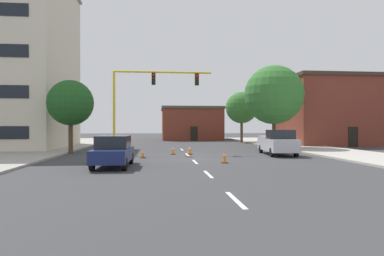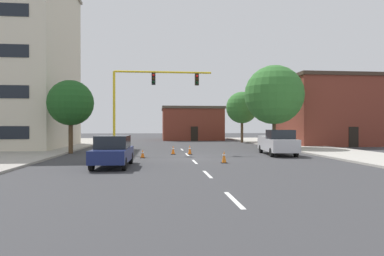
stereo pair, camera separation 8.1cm
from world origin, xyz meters
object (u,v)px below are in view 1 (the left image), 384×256
object	(u,v)px
sedan_navy_near_left	(113,151)
pickup_truck_silver	(277,143)
tree_right_far	(242,108)
traffic_cone_roadside_d	(224,157)
traffic_cone_roadside_a	(143,154)
traffic_cone_roadside_b	(190,150)
tree_right_mid	(274,95)
traffic_signal_gantry	(128,127)
traffic_cone_roadside_c	(173,150)
tree_left_near	(71,103)

from	to	relation	value
sedan_navy_near_left	pickup_truck_silver	bearing A→B (deg)	28.76
tree_right_far	traffic_cone_roadside_d	size ratio (longest dim) A/B	8.96
traffic_cone_roadside_a	traffic_cone_roadside_d	bearing A→B (deg)	-36.47
tree_right_far	traffic_cone_roadside_a	size ratio (longest dim) A/B	11.58
pickup_truck_silver	traffic_cone_roadside_a	bearing A→B (deg)	-171.96
traffic_cone_roadside_b	tree_right_mid	bearing A→B (deg)	33.37
traffic_signal_gantry	sedan_navy_near_left	size ratio (longest dim) A/B	1.96
traffic_cone_roadside_b	traffic_cone_roadside_c	bearing A→B (deg)	172.73
tree_left_near	traffic_cone_roadside_d	xyz separation A→B (m)	(11.28, -8.43, -3.81)
traffic_signal_gantry	pickup_truck_silver	size ratio (longest dim) A/B	1.60
tree_left_near	traffic_cone_roadside_d	world-z (taller)	tree_left_near
traffic_cone_roadside_b	traffic_cone_roadside_c	distance (m)	1.34
sedan_navy_near_left	traffic_cone_roadside_c	size ratio (longest dim) A/B	6.35
tree_right_far	pickup_truck_silver	bearing A→B (deg)	-96.30
tree_right_far	sedan_navy_near_left	size ratio (longest dim) A/B	1.54
tree_right_mid	tree_right_far	bearing A→B (deg)	90.47
traffic_cone_roadside_b	traffic_cone_roadside_d	xyz separation A→B (m)	(1.51, -6.37, 0.01)
tree_left_near	traffic_cone_roadside_d	bearing A→B (deg)	-36.79
traffic_cone_roadside_d	traffic_cone_roadside_a	bearing A→B (deg)	143.53
tree_right_far	pickup_truck_silver	world-z (taller)	tree_right_far
tree_right_mid	traffic_cone_roadside_c	xyz separation A→B (m)	(-10.44, -5.84, -5.06)
pickup_truck_silver	traffic_cone_roadside_a	distance (m)	10.61
tree_right_mid	pickup_truck_silver	distance (m)	8.67
tree_right_mid	traffic_cone_roadside_d	size ratio (longest dim) A/B	10.73
traffic_cone_roadside_a	traffic_cone_roadside_c	world-z (taller)	traffic_cone_roadside_c
traffic_signal_gantry	traffic_cone_roadside_b	xyz separation A→B (m)	(4.97, -1.19, -1.86)
tree_right_far	tree_right_mid	xyz separation A→B (m)	(0.10, -12.47, 0.61)
tree_left_near	pickup_truck_silver	distance (m)	17.22
tree_right_far	tree_right_mid	bearing A→B (deg)	-89.53
tree_right_far	tree_left_near	distance (m)	24.95
traffic_signal_gantry	tree_right_mid	xyz separation A→B (m)	(14.09, 4.82, 3.18)
traffic_signal_gantry	traffic_cone_roadside_b	world-z (taller)	traffic_signal_gantry
sedan_navy_near_left	traffic_cone_roadside_b	bearing A→B (deg)	56.46
traffic_signal_gantry	tree_left_near	distance (m)	5.26
tree_right_far	traffic_cone_roadside_b	distance (m)	21.03
tree_right_far	traffic_cone_roadside_a	bearing A→B (deg)	-121.00
traffic_signal_gantry	tree_right_far	xyz separation A→B (m)	(13.99, 17.29, 2.57)
tree_right_far	tree_left_near	bearing A→B (deg)	-138.86
tree_right_mid	traffic_cone_roadside_b	size ratio (longest dim) A/B	10.92
tree_left_near	traffic_signal_gantry	bearing A→B (deg)	-10.41
traffic_cone_roadside_c	tree_right_far	bearing A→B (deg)	60.54
tree_right_far	tree_left_near	xyz separation A→B (m)	(-18.78, -16.41, -0.61)
pickup_truck_silver	traffic_cone_roadside_a	size ratio (longest dim) A/B	9.20
traffic_cone_roadside_a	sedan_navy_near_left	bearing A→B (deg)	-105.72
pickup_truck_silver	traffic_cone_roadside_c	world-z (taller)	pickup_truck_silver
tree_left_near	traffic_cone_roadside_b	bearing A→B (deg)	-11.95
traffic_cone_roadside_a	traffic_cone_roadside_d	size ratio (longest dim) A/B	0.77
tree_right_mid	sedan_navy_near_left	xyz separation A→B (m)	(-14.17, -13.63, -4.53)
traffic_signal_gantry	tree_right_far	distance (m)	22.39
traffic_signal_gantry	traffic_cone_roadside_c	size ratio (longest dim) A/B	12.41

